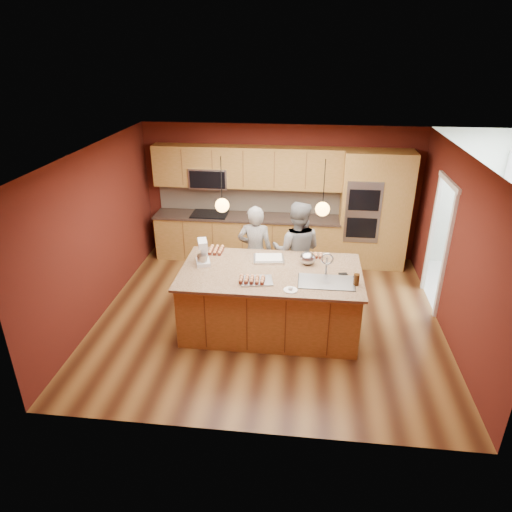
# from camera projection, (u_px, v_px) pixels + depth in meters

# --- Properties ---
(floor) EXTENTS (5.50, 5.50, 0.00)m
(floor) POSITION_uv_depth(u_px,v_px,m) (268.00, 316.00, 7.53)
(floor) COLOR #402111
(floor) RESTS_ON ground
(ceiling) EXTENTS (5.50, 5.50, 0.00)m
(ceiling) POSITION_uv_depth(u_px,v_px,m) (271.00, 153.00, 6.39)
(ceiling) COLOR silver
(ceiling) RESTS_ON ground
(wall_back) EXTENTS (5.50, 0.00, 5.50)m
(wall_back) POSITION_uv_depth(u_px,v_px,m) (280.00, 193.00, 9.21)
(wall_back) COLOR #4C1711
(wall_back) RESTS_ON ground
(wall_front) EXTENTS (5.50, 0.00, 5.50)m
(wall_front) POSITION_uv_depth(u_px,v_px,m) (248.00, 336.00, 4.71)
(wall_front) COLOR #4C1711
(wall_front) RESTS_ON ground
(wall_left) EXTENTS (0.00, 5.00, 5.00)m
(wall_left) POSITION_uv_depth(u_px,v_px,m) (97.00, 233.00, 7.24)
(wall_left) COLOR #4C1711
(wall_left) RESTS_ON ground
(wall_right) EXTENTS (0.00, 5.00, 5.00)m
(wall_right) POSITION_uv_depth(u_px,v_px,m) (456.00, 249.00, 6.68)
(wall_right) COLOR #4C1711
(wall_right) RESTS_ON ground
(cabinet_run) EXTENTS (3.74, 0.64, 2.30)m
(cabinet_run) POSITION_uv_depth(u_px,v_px,m) (245.00, 213.00, 9.21)
(cabinet_run) COLOR olive
(cabinet_run) RESTS_ON floor
(oven_column) EXTENTS (1.30, 0.62, 2.30)m
(oven_column) POSITION_uv_depth(u_px,v_px,m) (374.00, 210.00, 8.83)
(oven_column) COLOR olive
(oven_column) RESTS_ON floor
(doorway_trim) EXTENTS (0.08, 1.11, 2.20)m
(doorway_trim) POSITION_uv_depth(u_px,v_px,m) (438.00, 246.00, 7.53)
(doorway_trim) COLOR white
(doorway_trim) RESTS_ON wall_right
(pendant_left) EXTENTS (0.20, 0.20, 0.80)m
(pendant_left) POSITION_uv_depth(u_px,v_px,m) (222.00, 205.00, 6.47)
(pendant_left) COLOR black
(pendant_left) RESTS_ON ceiling
(pendant_right) EXTENTS (0.20, 0.20, 0.80)m
(pendant_right) POSITION_uv_depth(u_px,v_px,m) (323.00, 209.00, 6.33)
(pendant_right) COLOR black
(pendant_right) RESTS_ON ceiling
(island) EXTENTS (2.71, 1.52, 1.38)m
(island) POSITION_uv_depth(u_px,v_px,m) (271.00, 299.00, 7.03)
(island) COLOR olive
(island) RESTS_ON floor
(person_left) EXTENTS (0.61, 0.41, 1.66)m
(person_left) POSITION_uv_depth(u_px,v_px,m) (255.00, 252.00, 7.84)
(person_left) COLOR black
(person_left) RESTS_ON floor
(person_right) EXTENTS (0.90, 0.73, 1.76)m
(person_right) POSITION_uv_depth(u_px,v_px,m) (297.00, 251.00, 7.75)
(person_right) COLOR slate
(person_right) RESTS_ON floor
(stand_mixer) EXTENTS (0.27, 0.32, 0.39)m
(stand_mixer) POSITION_uv_depth(u_px,v_px,m) (203.00, 254.00, 6.98)
(stand_mixer) COLOR silver
(stand_mixer) RESTS_ON island
(sheet_cake) EXTENTS (0.51, 0.41, 0.05)m
(sheet_cake) POSITION_uv_depth(u_px,v_px,m) (269.00, 258.00, 7.17)
(sheet_cake) COLOR silver
(sheet_cake) RESTS_ON island
(cooling_rack) EXTENTS (0.51, 0.40, 0.02)m
(cooling_rack) POSITION_uv_depth(u_px,v_px,m) (256.00, 281.00, 6.52)
(cooling_rack) COLOR #9EA1A6
(cooling_rack) RESTS_ON island
(mixing_bowl) EXTENTS (0.24, 0.24, 0.21)m
(mixing_bowl) POSITION_uv_depth(u_px,v_px,m) (308.00, 258.00, 7.00)
(mixing_bowl) COLOR #ABADB1
(mixing_bowl) RESTS_ON island
(plate) EXTENTS (0.20, 0.20, 0.01)m
(plate) POSITION_uv_depth(u_px,v_px,m) (290.00, 290.00, 6.28)
(plate) COLOR white
(plate) RESTS_ON island
(tumbler) EXTENTS (0.08, 0.08, 0.17)m
(tumbler) POSITION_uv_depth(u_px,v_px,m) (356.00, 280.00, 6.39)
(tumbler) COLOR #381F0A
(tumbler) RESTS_ON island
(phone) EXTENTS (0.14, 0.10, 0.01)m
(phone) POSITION_uv_depth(u_px,v_px,m) (343.00, 274.00, 6.72)
(phone) COLOR black
(phone) RESTS_ON island
(cupcakes_left) EXTENTS (0.24, 0.32, 0.07)m
(cupcakes_left) POSITION_uv_depth(u_px,v_px,m) (216.00, 250.00, 7.43)
(cupcakes_left) COLOR tan
(cupcakes_left) RESTS_ON island
(cupcakes_rack) EXTENTS (0.38, 0.23, 0.07)m
(cupcakes_rack) POSITION_uv_depth(u_px,v_px,m) (252.00, 279.00, 6.47)
(cupcakes_rack) COLOR tan
(cupcakes_rack) RESTS_ON island
(cupcakes_right) EXTENTS (0.23, 0.16, 0.07)m
(cupcakes_right) POSITION_uv_depth(u_px,v_px,m) (316.00, 255.00, 7.24)
(cupcakes_right) COLOR tan
(cupcakes_right) RESTS_ON island
(dryer) EXTENTS (0.77, 0.79, 1.11)m
(dryer) POSITION_uv_depth(u_px,v_px,m) (507.00, 257.00, 8.29)
(dryer) COLOR silver
(dryer) RESTS_ON floor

